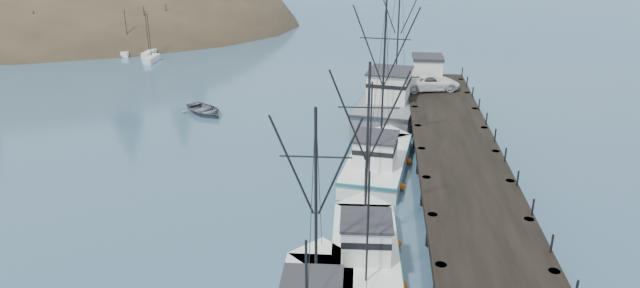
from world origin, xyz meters
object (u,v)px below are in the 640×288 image
object	(u,v)px
pier	(458,154)
trawler_far	(378,159)
pickup_truck	(431,82)
motorboat	(205,113)
trawler_near	(365,246)
pier_shed	(427,69)
work_vessel	(392,98)

from	to	relation	value
pier	trawler_far	world-z (taller)	trawler_far
pickup_truck	motorboat	world-z (taller)	pickup_truck
trawler_near	pier_shed	xyz separation A→B (m)	(5.22, 29.80, 2.60)
pier	pier_shed	size ratio (longest dim) A/B	13.75
trawler_far	work_vessel	size ratio (longest dim) A/B	0.73
pier	pier_shed	bearing A→B (deg)	93.36
pier	motorboat	distance (m)	25.45
trawler_far	work_vessel	distance (m)	14.51
pier_shed	motorboat	xyz separation A→B (m)	(-21.29, -5.93, -3.42)
trawler_far	motorboat	distance (m)	20.35
trawler_far	pickup_truck	distance (m)	15.96
trawler_far	pier	bearing A→B (deg)	-4.47
pickup_truck	trawler_far	bearing A→B (deg)	148.78
trawler_near	pier_shed	distance (m)	30.37
pier	trawler_near	size ratio (longest dim) A/B	3.98
work_vessel	pier_shed	size ratio (longest dim) A/B	5.43
work_vessel	trawler_near	bearing A→B (deg)	-93.90
trawler_far	pickup_truck	bearing A→B (deg)	72.24
trawler_near	trawler_far	distance (m)	12.26
work_vessel	motorboat	xyz separation A→B (m)	(-17.89, -2.83, -1.23)
motorboat	work_vessel	bearing A→B (deg)	-37.18
trawler_far	motorboat	bearing A→B (deg)	145.12
trawler_near	pier_shed	size ratio (longest dim) A/B	3.45
pier_shed	pier	bearing A→B (deg)	-86.64
pickup_truck	trawler_near	bearing A→B (deg)	155.28
pier	motorboat	xyz separation A→B (m)	(-22.34, 12.07, -1.69)
trawler_far	pier_shed	distance (m)	18.34
pier_shed	motorboat	size ratio (longest dim) A/B	0.64
pier	trawler_far	distance (m)	5.75
trawler_far	pier_shed	bearing A→B (deg)	75.29
trawler_far	pickup_truck	size ratio (longest dim) A/B	2.28
trawler_far	pier_shed	xyz separation A→B (m)	(4.61, 17.56, 2.60)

